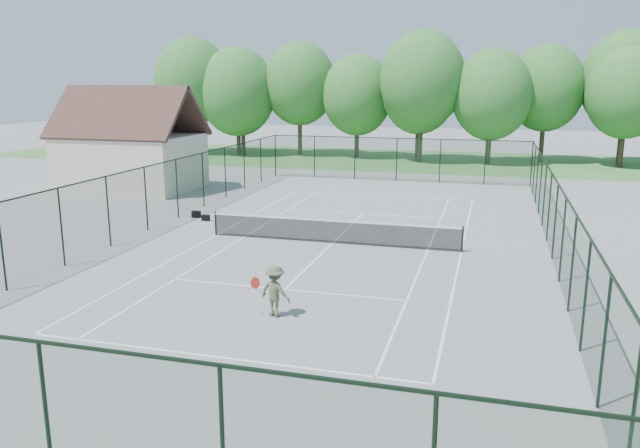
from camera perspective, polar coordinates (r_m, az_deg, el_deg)
The scene contains 10 objects.
ground at distance 27.08m, azimuth 1.14°, elevation -1.77°, with size 140.00×140.00×0.00m, color gray.
grass_far at distance 56.17m, azimuth 8.84°, elevation 5.76°, with size 80.00×16.00×0.01m, color #47833C.
court_lines at distance 27.08m, azimuth 1.14°, elevation -1.76°, with size 11.05×23.85×0.01m.
tennis_net at distance 26.94m, azimuth 1.14°, elevation -0.58°, with size 11.08×0.08×1.10m.
fence_enclosure at distance 26.72m, azimuth 1.15°, elevation 1.47°, with size 18.05×36.05×3.02m.
utility_building at distance 42.09m, azimuth -16.98°, elevation 7.27°, with size 8.60×6.27×6.63m.
tree_line_far at distance 55.76m, azimuth 9.06°, elevation 11.88°, with size 39.40×6.40×9.70m.
sports_bag_a at distance 32.76m, azimuth -11.26°, elevation 0.88°, with size 0.43×0.26×0.34m, color black.
sports_bag_b at distance 31.92m, azimuth -10.41°, elevation 0.56°, with size 0.38×0.23×0.30m, color black.
tennis_player at distance 18.65m, azimuth -4.12°, elevation -6.14°, with size 1.98×0.88×1.57m.
Camera 1 is at (6.51, -25.37, 6.87)m, focal length 35.00 mm.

